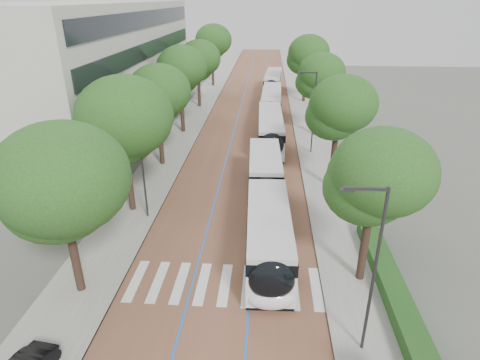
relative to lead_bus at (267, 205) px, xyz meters
The scene contains 20 objects.
ground 7.98m from the lead_bus, 107.92° to the right, with size 160.00×160.00×0.00m, color #51544C.
road 32.70m from the lead_bus, 94.22° to the left, with size 11.00×140.00×0.02m, color brown.
sidewalk_left 34.08m from the lead_bus, 106.91° to the left, with size 4.00×140.00×0.12m, color gray.
sidewalk_right 33.00m from the lead_bus, 81.11° to the left, with size 4.00×140.00×0.12m, color gray.
kerb_left 33.57m from the lead_bus, 103.81° to the left, with size 0.20×140.00×0.14m, color gray.
kerb_right 32.76m from the lead_bus, 84.39° to the left, with size 0.20×140.00×0.14m, color gray.
zebra_crossing 6.98m from the lead_bus, 108.91° to the right, with size 10.55×3.60×0.01m.
lane_line_left 32.85m from the lead_bus, 97.01° to the left, with size 0.12×126.00×0.01m, color #235AB3.
lane_line_right 32.62m from the lead_bus, 91.41° to the left, with size 0.12×126.00×0.01m, color #235AB3.
office_building 30.50m from the lead_bus, 136.77° to the left, with size 18.11×40.00×14.00m.
hedge 10.07m from the lead_bus, 47.98° to the right, with size 1.20×14.00×0.80m, color #1B4919.
streetlight_near 11.70m from the lead_bus, 67.99° to the right, with size 1.82×0.20×8.00m.
streetlight_far 15.50m from the lead_bus, 73.86° to the left, with size 1.82×0.20×8.00m.
lamp_post_left 8.88m from the lead_bus, behind, with size 0.14×0.14×8.00m, color #2E2E30.
trees_left 20.10m from the lead_bus, 120.55° to the left, with size 6.48×61.30×9.86m.
trees_right 18.52m from the lead_bus, 72.78° to the left, with size 5.97×47.58×9.14m.
lead_bus is the anchor object (origin of this frame).
bus_queued_0 16.57m from the lead_bus, 89.14° to the left, with size 2.79×12.45×3.20m.
bus_queued_1 28.75m from the lead_bus, 89.23° to the left, with size 2.84×12.46×3.20m.
bus_queued_2 42.41m from the lead_bus, 89.08° to the left, with size 3.21×12.52×3.20m.
Camera 1 is at (2.25, -16.60, 14.47)m, focal length 30.00 mm.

